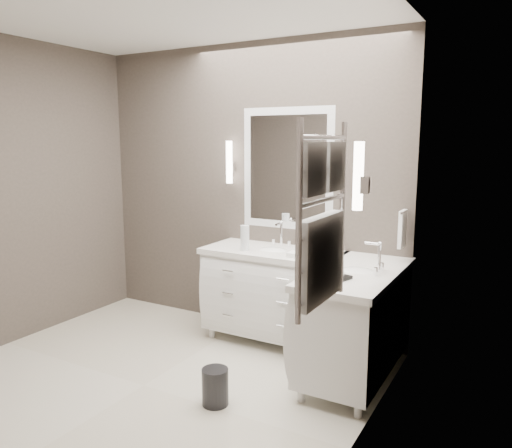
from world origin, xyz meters
The scene contains 19 objects.
floor centered at (0.00, 0.00, -0.01)m, with size 3.20×3.00×0.01m, color beige.
ceiling centered at (0.00, 0.00, 2.71)m, with size 3.20×3.00×0.01m, color white.
wall_back centered at (0.00, 1.50, 1.35)m, with size 3.20×0.01×2.70m, color #453D37.
wall_right centered at (1.60, 0.00, 1.35)m, with size 0.01×3.00×2.70m, color #453D37.
vanity_back centered at (0.45, 1.23, 0.49)m, with size 1.24×0.59×0.97m.
vanity_right centered at (1.33, 0.90, 0.49)m, with size 0.59×1.24×0.97m.
mirror_back centered at (0.45, 1.49, 1.55)m, with size 0.90×0.02×1.10m.
mirror_right centered at (1.59, 0.80, 1.55)m, with size 0.02×0.90×1.10m.
sconce_back centered at (-0.13, 1.43, 1.59)m, with size 0.06×0.06×0.40m.
sconce_right centered at (1.53, 0.22, 1.59)m, with size 0.06×0.06×0.40m.
towel_bar_corner centered at (1.54, 1.36, 1.12)m, with size 0.03×0.22×0.30m.
towel_ladder centered at (1.55, -0.40, 1.39)m, with size 0.06×0.58×0.90m.
waste_bin centered at (0.62, 0.04, 0.13)m, with size 0.18×0.18×0.26m, color black.
amenity_tray_back centered at (0.84, 1.15, 0.86)m, with size 0.16×0.12×0.02m, color black.
amenity_tray_right centered at (1.30, 0.61, 0.86)m, with size 0.11×0.15×0.02m, color black.
water_bottle centered at (0.25, 1.08, 0.96)m, with size 0.08×0.08×0.22m, color silver.
soap_bottle_a centered at (0.81, 1.17, 0.94)m, with size 0.06×0.06×0.14m, color white.
soap_bottle_b centered at (0.87, 1.12, 0.93)m, with size 0.08×0.08×0.11m, color black.
soap_bottle_c centered at (1.30, 0.61, 0.95)m, with size 0.06×0.06×0.15m, color white.
Camera 1 is at (2.43, -2.61, 1.81)m, focal length 35.00 mm.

